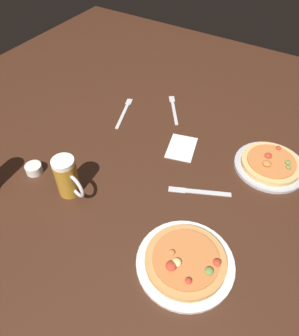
{
  "coord_description": "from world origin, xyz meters",
  "views": [
    {
      "loc": [
        0.44,
        -0.71,
        0.89
      ],
      "look_at": [
        0.0,
        0.0,
        0.02
      ],
      "focal_mm": 34.67,
      "sensor_mm": 36.0,
      "label": 1
    }
  ],
  "objects_px": {
    "fork_left": "(174,109)",
    "fork_spare": "(124,112)",
    "ramekin_sauce": "(34,169)",
    "beer_mug_amber": "(67,177)",
    "knife_right": "(199,192)",
    "pizza_plate_far": "(270,164)",
    "napkin_folded": "(182,147)",
    "pizza_plate_near": "(185,261)"
  },
  "relations": [
    {
      "from": "pizza_plate_far",
      "to": "knife_right",
      "type": "height_order",
      "value": "pizza_plate_far"
    },
    {
      "from": "ramekin_sauce",
      "to": "knife_right",
      "type": "height_order",
      "value": "ramekin_sauce"
    },
    {
      "from": "beer_mug_amber",
      "to": "fork_left",
      "type": "height_order",
      "value": "beer_mug_amber"
    },
    {
      "from": "beer_mug_amber",
      "to": "fork_spare",
      "type": "height_order",
      "value": "beer_mug_amber"
    },
    {
      "from": "beer_mug_amber",
      "to": "knife_right",
      "type": "height_order",
      "value": "beer_mug_amber"
    },
    {
      "from": "knife_right",
      "to": "fork_left",
      "type": "bearing_deg",
      "value": 129.11
    },
    {
      "from": "fork_left",
      "to": "fork_spare",
      "type": "relative_size",
      "value": 0.86
    },
    {
      "from": "beer_mug_amber",
      "to": "ramekin_sauce",
      "type": "height_order",
      "value": "beer_mug_amber"
    },
    {
      "from": "ramekin_sauce",
      "to": "fork_spare",
      "type": "distance_m",
      "value": 0.48
    },
    {
      "from": "pizza_plate_far",
      "to": "fork_spare",
      "type": "xyz_separation_m",
      "value": [
        -0.67,
        -0.01,
        -0.01
      ]
    },
    {
      "from": "beer_mug_amber",
      "to": "knife_right",
      "type": "bearing_deg",
      "value": 31.36
    },
    {
      "from": "fork_left",
      "to": "fork_spare",
      "type": "distance_m",
      "value": 0.23
    },
    {
      "from": "fork_left",
      "to": "fork_spare",
      "type": "height_order",
      "value": "same"
    },
    {
      "from": "napkin_folded",
      "to": "knife_right",
      "type": "relative_size",
      "value": 0.7
    },
    {
      "from": "beer_mug_amber",
      "to": "napkin_folded",
      "type": "distance_m",
      "value": 0.47
    },
    {
      "from": "knife_right",
      "to": "beer_mug_amber",
      "type": "bearing_deg",
      "value": -148.64
    },
    {
      "from": "beer_mug_amber",
      "to": "fork_spare",
      "type": "xyz_separation_m",
      "value": [
        -0.11,
        0.48,
        -0.07
      ]
    },
    {
      "from": "beer_mug_amber",
      "to": "napkin_folded",
      "type": "bearing_deg",
      "value": 60.84
    },
    {
      "from": "pizza_plate_near",
      "to": "knife_right",
      "type": "relative_size",
      "value": 1.39
    },
    {
      "from": "fork_left",
      "to": "knife_right",
      "type": "bearing_deg",
      "value": -50.89
    },
    {
      "from": "pizza_plate_near",
      "to": "knife_right",
      "type": "bearing_deg",
      "value": 107.27
    },
    {
      "from": "fork_left",
      "to": "fork_spare",
      "type": "bearing_deg",
      "value": -142.23
    },
    {
      "from": "fork_spare",
      "to": "fork_left",
      "type": "bearing_deg",
      "value": 37.77
    },
    {
      "from": "ramekin_sauce",
      "to": "fork_left",
      "type": "xyz_separation_m",
      "value": [
        0.25,
        0.62,
        -0.01
      ]
    },
    {
      "from": "pizza_plate_near",
      "to": "ramekin_sauce",
      "type": "distance_m",
      "value": 0.65
    },
    {
      "from": "pizza_plate_far",
      "to": "ramekin_sauce",
      "type": "bearing_deg",
      "value": -146.78
    },
    {
      "from": "pizza_plate_near",
      "to": "knife_right",
      "type": "xyz_separation_m",
      "value": [
        -0.08,
        0.27,
        -0.01
      ]
    },
    {
      "from": "ramekin_sauce",
      "to": "fork_left",
      "type": "distance_m",
      "value": 0.67
    },
    {
      "from": "pizza_plate_near",
      "to": "knife_right",
      "type": "height_order",
      "value": "pizza_plate_near"
    },
    {
      "from": "pizza_plate_far",
      "to": "fork_left",
      "type": "distance_m",
      "value": 0.5
    },
    {
      "from": "pizza_plate_far",
      "to": "napkin_folded",
      "type": "bearing_deg",
      "value": -166.48
    },
    {
      "from": "napkin_folded",
      "to": "knife_right",
      "type": "distance_m",
      "value": 0.23
    },
    {
      "from": "pizza_plate_far",
      "to": "beer_mug_amber",
      "type": "relative_size",
      "value": 1.75
    },
    {
      "from": "pizza_plate_near",
      "to": "pizza_plate_far",
      "type": "distance_m",
      "value": 0.53
    },
    {
      "from": "fork_spare",
      "to": "knife_right",
      "type": "bearing_deg",
      "value": -26.4
    },
    {
      "from": "napkin_folded",
      "to": "knife_right",
      "type": "xyz_separation_m",
      "value": [
        0.16,
        -0.17,
        -0.0
      ]
    },
    {
      "from": "beer_mug_amber",
      "to": "napkin_folded",
      "type": "height_order",
      "value": "beer_mug_amber"
    },
    {
      "from": "pizza_plate_far",
      "to": "fork_spare",
      "type": "relative_size",
      "value": 1.2
    },
    {
      "from": "beer_mug_amber",
      "to": "fork_left",
      "type": "distance_m",
      "value": 0.63
    },
    {
      "from": "pizza_plate_far",
      "to": "knife_right",
      "type": "xyz_separation_m",
      "value": [
        -0.17,
        -0.25,
        -0.01
      ]
    },
    {
      "from": "fork_spare",
      "to": "pizza_plate_near",
      "type": "bearing_deg",
      "value": -41.79
    },
    {
      "from": "pizza_plate_far",
      "to": "ramekin_sauce",
      "type": "height_order",
      "value": "pizza_plate_far"
    }
  ]
}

